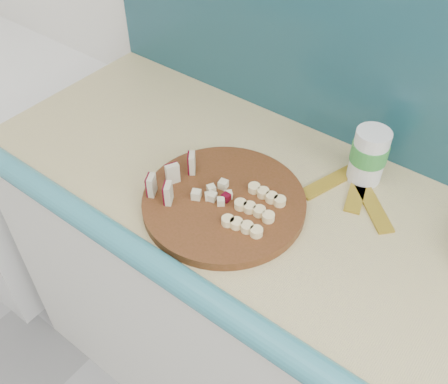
% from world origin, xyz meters
% --- Properties ---
extents(porcelain_fixture, '(0.70, 0.72, 0.84)m').
position_xyz_m(porcelain_fixture, '(-1.45, 1.50, 0.40)').
color(porcelain_fixture, white).
rests_on(porcelain_fixture, ground).
extents(cutting_board, '(0.39, 0.39, 0.02)m').
position_xyz_m(cutting_board, '(-0.35, 1.41, 0.92)').
color(cutting_board, '#43270E').
rests_on(cutting_board, kitchen_counter).
extents(apple_wedges, '(0.06, 0.14, 0.05)m').
position_xyz_m(apple_wedges, '(-0.46, 1.37, 0.96)').
color(apple_wedges, beige).
rests_on(apple_wedges, cutting_board).
extents(apple_chunks, '(0.05, 0.06, 0.02)m').
position_xyz_m(apple_chunks, '(-0.37, 1.41, 0.94)').
color(apple_chunks, beige).
rests_on(apple_chunks, cutting_board).
extents(banana_slices, '(0.10, 0.14, 0.02)m').
position_xyz_m(banana_slices, '(-0.27, 1.42, 0.94)').
color(banana_slices, '#FEE29B').
rests_on(banana_slices, cutting_board).
extents(canister, '(0.08, 0.08, 0.13)m').
position_xyz_m(canister, '(-0.14, 1.68, 0.98)').
color(canister, silver).
rests_on(canister, kitchen_counter).
extents(banana_peel, '(0.23, 0.19, 0.01)m').
position_xyz_m(banana_peel, '(-0.14, 1.62, 0.91)').
color(banana_peel, '#AF8721').
rests_on(banana_peel, kitchen_counter).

